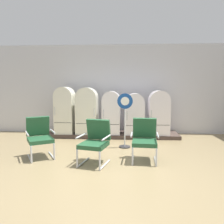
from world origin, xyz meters
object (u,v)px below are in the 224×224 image
object	(u,v)px
refrigerator_2	(111,111)
refrigerator_4	(159,111)
refrigerator_1	(87,109)
refrigerator_0	(65,109)
armchair_right	(144,138)
refrigerator_3	(135,113)
armchair_left	(40,136)
armchair_center	(95,140)
sign_stand	(125,122)

from	to	relation	value
refrigerator_2	refrigerator_4	distance (m)	1.58
refrigerator_1	refrigerator_0	bearing A→B (deg)	-178.62
refrigerator_4	armchair_right	size ratio (longest dim) A/B	1.50
refrigerator_3	armchair_left	bearing A→B (deg)	-136.77
armchair_center	refrigerator_2	bearing A→B (deg)	85.82
armchair_center	refrigerator_4	bearing A→B (deg)	55.69
refrigerator_0	refrigerator_3	size ratio (longest dim) A/B	1.15
refrigerator_2	sign_stand	size ratio (longest dim) A/B	0.94
armchair_left	armchair_right	size ratio (longest dim) A/B	1.00
refrigerator_3	refrigerator_0	bearing A→B (deg)	-179.78
refrigerator_4	refrigerator_0	bearing A→B (deg)	179.87
refrigerator_1	armchair_center	size ratio (longest dim) A/B	1.60
sign_stand	armchair_left	bearing A→B (deg)	-154.96
refrigerator_3	refrigerator_4	distance (m)	0.80
armchair_left	refrigerator_3	bearing A→B (deg)	43.23
armchair_right	refrigerator_1	bearing A→B (deg)	126.59
refrigerator_2	refrigerator_3	size ratio (longest dim) A/B	1.05
refrigerator_1	refrigerator_2	bearing A→B (deg)	-2.14
refrigerator_1	refrigerator_3	bearing A→B (deg)	-0.33
armchair_right	armchair_left	bearing A→B (deg)	177.83
armchair_center	armchair_right	bearing A→B (deg)	13.80
refrigerator_1	armchair_left	world-z (taller)	refrigerator_1
refrigerator_0	armchair_right	xyz separation A→B (m)	(2.49, -2.32, -0.43)
refrigerator_3	sign_stand	world-z (taller)	sign_stand
armchair_left	refrigerator_0	bearing A→B (deg)	89.52
refrigerator_2	refrigerator_0	bearing A→B (deg)	179.55
armchair_left	armchair_center	bearing A→B (deg)	-14.58
armchair_right	sign_stand	bearing A→B (deg)	113.35
refrigerator_4	refrigerator_2	bearing A→B (deg)	-179.80
armchair_right	armchair_center	world-z (taller)	same
refrigerator_2	armchair_right	xyz separation A→B (m)	(0.92, -2.31, -0.36)
refrigerator_1	refrigerator_3	size ratio (longest dim) A/B	1.14
refrigerator_0	refrigerator_4	bearing A→B (deg)	-0.13
refrigerator_1	armchair_right	world-z (taller)	refrigerator_1
refrigerator_4	armchair_right	world-z (taller)	refrigerator_4
armchair_left	sign_stand	world-z (taller)	sign_stand
refrigerator_2	refrigerator_4	size ratio (longest dim) A/B	0.98
refrigerator_0	armchair_center	bearing A→B (deg)	-61.82
refrigerator_2	armchair_center	distance (m)	2.61
refrigerator_1	armchair_center	world-z (taller)	refrigerator_1
refrigerator_0	refrigerator_4	xyz separation A→B (m)	(3.15, -0.01, -0.07)
refrigerator_3	armchair_right	bearing A→B (deg)	-86.72
refrigerator_2	armchair_center	size ratio (longest dim) A/B	1.48
refrigerator_3	armchair_left	size ratio (longest dim) A/B	1.40
sign_stand	refrigerator_0	bearing A→B (deg)	148.14
refrigerator_1	sign_stand	size ratio (longest dim) A/B	1.02
armchair_center	sign_stand	bearing A→B (deg)	63.95
refrigerator_3	sign_stand	distance (m)	1.32
armchair_left	armchair_center	world-z (taller)	same
armchair_center	sign_stand	distance (m)	1.49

